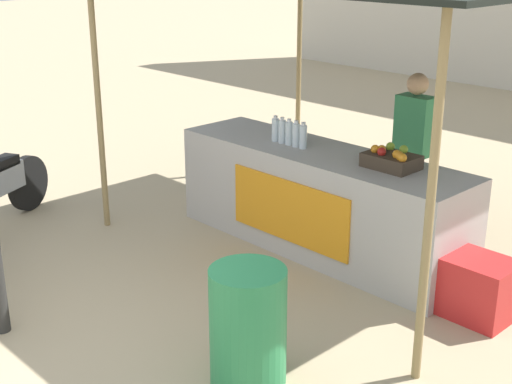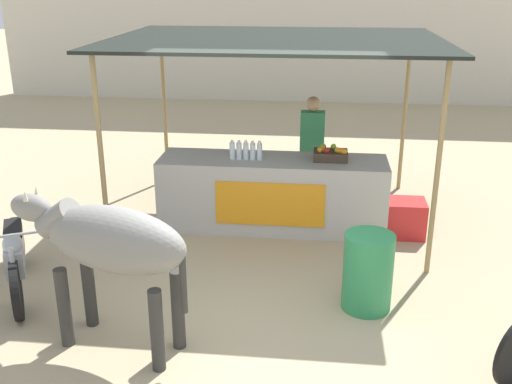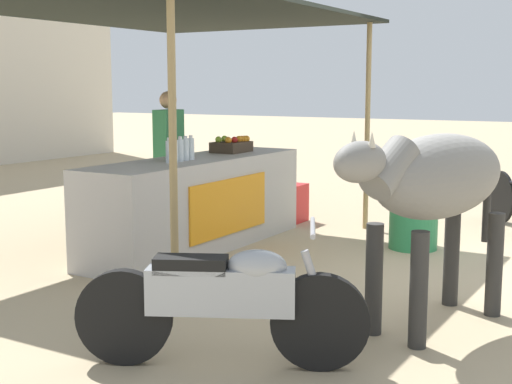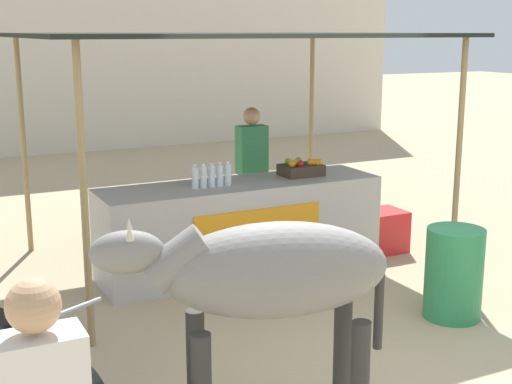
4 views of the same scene
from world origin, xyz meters
name	(u,v)px [view 1 (image 1 of 4)]	position (x,y,z in m)	size (l,w,h in m)	color
ground_plane	(125,329)	(0.00, 0.00, 0.00)	(60.00, 60.00, 0.00)	tan
stall_counter	(319,200)	(0.00, 2.20, 0.48)	(3.00, 0.82, 0.96)	#B2ADA8
water_bottle_row	(289,133)	(-0.35, 2.15, 1.07)	(0.43, 0.07, 0.25)	silver
fruit_crate	(391,159)	(0.76, 2.25, 1.04)	(0.44, 0.32, 0.18)	#3F3326
vendor_behind_counter	(412,158)	(0.50, 2.95, 0.85)	(0.34, 0.22, 1.65)	#383842
cooler_box	(474,287)	(1.71, 2.10, 0.24)	(0.60, 0.44, 0.48)	red
water_barrel	(248,327)	(1.14, 0.21, 0.41)	(0.51, 0.51, 0.82)	#2D8C51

